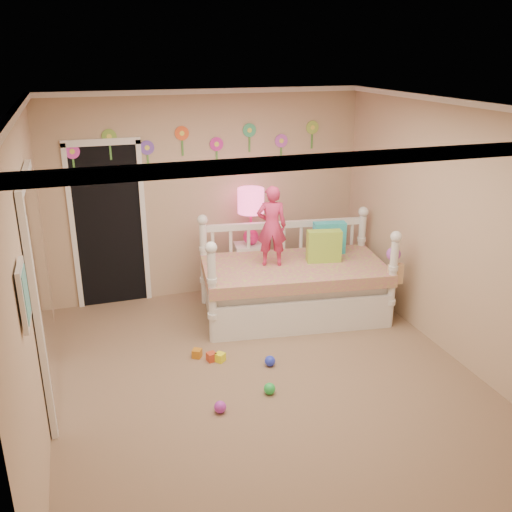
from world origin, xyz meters
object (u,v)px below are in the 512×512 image
object	(u,v)px
daybed	(294,269)
child	(272,226)
nightstand	(251,269)
table_lamp	(251,208)

from	to	relation	value
daybed	child	xyz separation A→B (m)	(-0.26, 0.06, 0.54)
daybed	nightstand	bearing A→B (deg)	120.83
daybed	nightstand	xyz separation A→B (m)	(-0.30, 0.72, -0.24)
daybed	nightstand	size ratio (longest dim) A/B	3.13
child	nightstand	xyz separation A→B (m)	(-0.04, 0.66, -0.78)
daybed	table_lamp	xyz separation A→B (m)	(-0.30, 0.72, 0.59)
nightstand	table_lamp	xyz separation A→B (m)	(0.00, 0.00, 0.83)
daybed	nightstand	world-z (taller)	daybed
child	daybed	bearing A→B (deg)	-176.89
child	table_lamp	size ratio (longest dim) A/B	1.30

